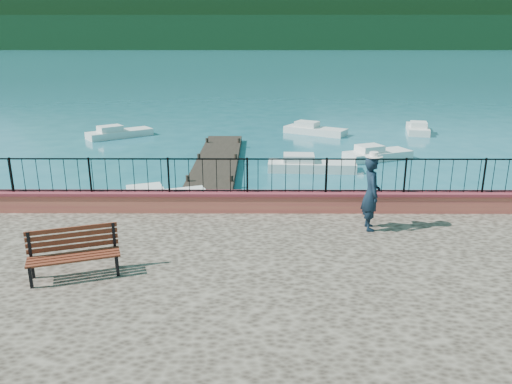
{
  "coord_description": "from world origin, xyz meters",
  "views": [
    {
      "loc": [
        0.01,
        -9.72,
        5.91
      ],
      "look_at": [
        -0.05,
        2.0,
        2.3
      ],
      "focal_mm": 35.0,
      "sensor_mm": 36.0,
      "label": 1
    }
  ],
  "objects_px": {
    "park_bench": "(75,263)",
    "boat_2": "(378,152)",
    "boat_4": "(315,128)",
    "boat_5": "(418,126)",
    "person": "(371,193)",
    "boat_0": "(160,195)",
    "boat_1": "(312,162)",
    "boat_3": "(120,131)"
  },
  "relations": [
    {
      "from": "boat_0",
      "to": "boat_1",
      "type": "relative_size",
      "value": 0.87
    },
    {
      "from": "boat_3",
      "to": "boat_0",
      "type": "bearing_deg",
      "value": -105.85
    },
    {
      "from": "boat_2",
      "to": "boat_3",
      "type": "xyz_separation_m",
      "value": [
        -14.79,
        5.96,
        0.0
      ]
    },
    {
      "from": "park_bench",
      "to": "person",
      "type": "bearing_deg",
      "value": 3.28
    },
    {
      "from": "park_bench",
      "to": "person",
      "type": "xyz_separation_m",
      "value": [
        6.64,
        2.73,
        0.65
      ]
    },
    {
      "from": "person",
      "to": "boat_5",
      "type": "bearing_deg",
      "value": -20.14
    },
    {
      "from": "boat_4",
      "to": "boat_5",
      "type": "distance_m",
      "value": 6.84
    },
    {
      "from": "boat_1",
      "to": "boat_3",
      "type": "distance_m",
      "value": 13.91
    },
    {
      "from": "person",
      "to": "boat_1",
      "type": "height_order",
      "value": "person"
    },
    {
      "from": "boat_5",
      "to": "boat_4",
      "type": "bearing_deg",
      "value": 108.27
    },
    {
      "from": "person",
      "to": "boat_4",
      "type": "distance_m",
      "value": 20.0
    },
    {
      "from": "boat_3",
      "to": "boat_4",
      "type": "relative_size",
      "value": 1.0
    },
    {
      "from": "boat_3",
      "to": "boat_5",
      "type": "xyz_separation_m",
      "value": [
        19.18,
        1.74,
        0.0
      ]
    },
    {
      "from": "park_bench",
      "to": "boat_1",
      "type": "distance_m",
      "value": 14.7
    },
    {
      "from": "person",
      "to": "boat_2",
      "type": "height_order",
      "value": "person"
    },
    {
      "from": "park_bench",
      "to": "boat_1",
      "type": "bearing_deg",
      "value": 45.64
    },
    {
      "from": "boat_5",
      "to": "park_bench",
      "type": "bearing_deg",
      "value": 161.45
    },
    {
      "from": "park_bench",
      "to": "boat_5",
      "type": "distance_m",
      "value": 27.31
    },
    {
      "from": "person",
      "to": "boat_4",
      "type": "bearing_deg",
      "value": -2.13
    },
    {
      "from": "boat_4",
      "to": "boat_5",
      "type": "relative_size",
      "value": 1.15
    },
    {
      "from": "park_bench",
      "to": "boat_4",
      "type": "xyz_separation_m",
      "value": [
        7.45,
        22.64,
        -1.1
      ]
    },
    {
      "from": "boat_1",
      "to": "boat_3",
      "type": "height_order",
      "value": "same"
    },
    {
      "from": "person",
      "to": "boat_0",
      "type": "xyz_separation_m",
      "value": [
        -6.48,
        5.38,
        -1.75
      ]
    },
    {
      "from": "boat_0",
      "to": "boat_3",
      "type": "height_order",
      "value": "same"
    },
    {
      "from": "boat_1",
      "to": "boat_2",
      "type": "relative_size",
      "value": 1.17
    },
    {
      "from": "boat_1",
      "to": "boat_3",
      "type": "relative_size",
      "value": 1.02
    },
    {
      "from": "park_bench",
      "to": "boat_2",
      "type": "distance_m",
      "value": 18.47
    },
    {
      "from": "boat_1",
      "to": "boat_2",
      "type": "distance_m",
      "value": 4.29
    },
    {
      "from": "boat_2",
      "to": "boat_5",
      "type": "distance_m",
      "value": 8.86
    },
    {
      "from": "person",
      "to": "boat_1",
      "type": "bearing_deg",
      "value": 2.27
    },
    {
      "from": "boat_0",
      "to": "boat_1",
      "type": "height_order",
      "value": "same"
    },
    {
      "from": "boat_0",
      "to": "person",
      "type": "bearing_deg",
      "value": -60.82
    },
    {
      "from": "person",
      "to": "boat_3",
      "type": "height_order",
      "value": "person"
    },
    {
      "from": "park_bench",
      "to": "boat_5",
      "type": "xyz_separation_m",
      "value": [
        14.26,
        23.27,
        -1.1
      ]
    },
    {
      "from": "person",
      "to": "boat_1",
      "type": "relative_size",
      "value": 0.47
    },
    {
      "from": "boat_0",
      "to": "boat_4",
      "type": "distance_m",
      "value": 16.25
    },
    {
      "from": "boat_0",
      "to": "boat_1",
      "type": "distance_m",
      "value": 7.98
    },
    {
      "from": "boat_2",
      "to": "boat_3",
      "type": "bearing_deg",
      "value": 135.44
    },
    {
      "from": "boat_3",
      "to": "boat_4",
      "type": "bearing_deg",
      "value": -31.46
    },
    {
      "from": "person",
      "to": "boat_5",
      "type": "relative_size",
      "value": 0.55
    },
    {
      "from": "park_bench",
      "to": "boat_5",
      "type": "bearing_deg",
      "value": 39.42
    },
    {
      "from": "person",
      "to": "boat_2",
      "type": "distance_m",
      "value": 13.36
    }
  ]
}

